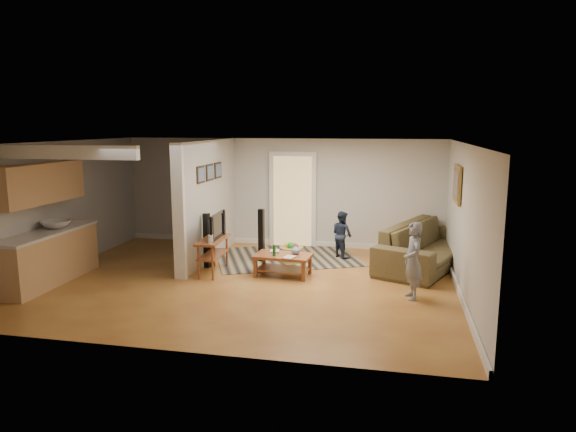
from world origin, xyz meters
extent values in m
plane|color=brown|center=(0.00, 0.00, 0.00)|extent=(7.50, 7.50, 0.00)
cube|color=beige|center=(0.00, 3.00, 1.25)|extent=(7.50, 0.04, 2.50)
cube|color=beige|center=(-3.75, 0.00, 1.25)|extent=(0.04, 6.00, 2.50)
cube|color=beige|center=(3.75, 0.00, 1.25)|extent=(0.04, 6.00, 2.50)
cube|color=white|center=(0.00, 0.00, 2.50)|extent=(7.50, 6.00, 0.04)
cube|color=beige|center=(-1.20, 1.45, 1.25)|extent=(0.15, 3.10, 2.50)
cube|color=white|center=(-1.20, -0.10, 1.25)|extent=(0.22, 0.10, 2.50)
cube|color=white|center=(0.00, 2.97, 0.06)|extent=(7.50, 0.04, 0.12)
cube|color=white|center=(3.72, 0.00, 0.06)|extent=(0.04, 6.00, 0.12)
cube|color=#D8B272|center=(0.30, 2.94, 1.05)|extent=(0.90, 0.06, 2.10)
cube|color=tan|center=(-3.43, -0.80, 0.45)|extent=(0.60, 2.20, 0.90)
cube|color=beige|center=(-3.43, -0.80, 0.92)|extent=(0.64, 2.24, 0.05)
cube|color=tan|center=(-3.45, -0.80, 1.80)|extent=(0.35, 2.00, 0.70)
imported|color=silver|center=(-3.43, -0.50, 0.94)|extent=(0.54, 0.54, 0.19)
cube|color=black|center=(-1.11, 0.80, 1.85)|extent=(0.03, 0.40, 0.34)
cube|color=black|center=(-1.11, 1.30, 1.85)|extent=(0.03, 0.40, 0.34)
cube|color=black|center=(-1.11, 1.80, 1.85)|extent=(0.03, 0.40, 0.34)
cube|color=olive|center=(3.71, 1.00, 1.75)|extent=(0.04, 0.90, 0.68)
cube|color=black|center=(0.38, 1.84, 0.01)|extent=(3.55, 3.15, 0.01)
imported|color=#423721|center=(3.30, 1.74, 0.00)|extent=(2.21, 3.15, 0.86)
cube|color=#622C17|center=(0.60, 0.48, 0.38)|extent=(1.09, 0.69, 0.05)
cube|color=silver|center=(0.60, 0.48, 0.39)|extent=(0.68, 0.42, 0.02)
cube|color=#622C17|center=(0.60, 0.48, 0.13)|extent=(1.00, 0.60, 0.03)
cube|color=#622C17|center=(0.12, 0.27, 0.19)|extent=(0.07, 0.07, 0.38)
cube|color=#622C17|center=(1.04, 0.20, 0.19)|extent=(0.07, 0.07, 0.38)
cube|color=#622C17|center=(0.16, 0.76, 0.19)|extent=(0.07, 0.07, 0.38)
cube|color=#622C17|center=(1.08, 0.69, 0.19)|extent=(0.07, 0.07, 0.38)
imported|color=#284895|center=(0.83, 0.57, 0.41)|extent=(0.19, 0.19, 0.18)
cylinder|color=#13531B|center=(0.46, 0.36, 0.51)|extent=(0.06, 0.06, 0.21)
imported|color=#998C4C|center=(0.31, 0.66, 0.41)|extent=(0.21, 0.26, 0.02)
imported|color=#66594C|center=(0.67, 0.30, 0.41)|extent=(0.24, 0.29, 0.02)
cube|color=#622C17|center=(-0.75, 0.40, 0.65)|extent=(0.44, 1.09, 0.04)
cube|color=#622C17|center=(-0.75, 0.40, 0.36)|extent=(0.40, 1.00, 0.03)
cylinder|color=#622C17|center=(-0.87, -0.07, 0.33)|extent=(0.04, 0.04, 0.66)
cylinder|color=#622C17|center=(-0.90, 0.86, 0.33)|extent=(0.04, 0.04, 0.66)
cylinder|color=#622C17|center=(-0.60, -0.06, 0.33)|extent=(0.04, 0.04, 0.66)
cylinder|color=#622C17|center=(-0.63, 0.87, 0.33)|extent=(0.04, 0.04, 0.66)
imported|color=black|center=(-0.73, 0.40, 0.67)|extent=(0.15, 0.87, 0.50)
cylinder|color=white|center=(-0.65, 0.00, 0.75)|extent=(0.09, 0.09, 0.16)
cube|color=black|center=(-1.00, 0.74, 0.55)|extent=(0.13, 0.13, 1.10)
cube|color=black|center=(-0.06, 1.40, 0.55)|extent=(0.12, 0.12, 1.11)
cylinder|color=#A78448|center=(0.57, 1.46, 0.16)|extent=(0.49, 0.49, 0.32)
sphere|color=red|center=(0.63, 1.50, 0.32)|extent=(0.15, 0.15, 0.15)
sphere|color=yellow|center=(0.49, 1.48, 0.34)|extent=(0.15, 0.15, 0.15)
sphere|color=#249225|center=(0.57, 1.40, 0.36)|extent=(0.15, 0.15, 0.15)
imported|color=slate|center=(2.94, -0.35, 0.00)|extent=(0.42, 0.53, 1.27)
imported|color=#1B253A|center=(1.54, 2.06, 0.00)|extent=(0.62, 0.61, 1.01)
camera|label=1|loc=(2.59, -8.64, 2.80)|focal=32.00mm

